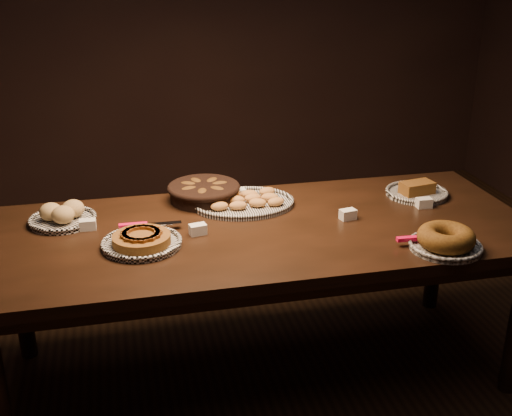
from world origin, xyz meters
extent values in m
plane|color=black|center=(0.00, 0.00, 0.00)|extent=(5.00, 5.00, 0.00)
cube|color=black|center=(0.00, 0.00, 0.72)|extent=(2.40, 1.00, 0.05)
cylinder|color=black|center=(-1.08, 0.38, 0.35)|extent=(0.08, 0.08, 0.70)
cylinder|color=black|center=(1.08, 0.38, 0.35)|extent=(0.08, 0.08, 0.70)
torus|color=white|center=(-0.51, -0.08, 0.77)|extent=(0.33, 0.33, 0.02)
cylinder|color=#532B10|center=(-0.51, -0.08, 0.78)|extent=(0.31, 0.31, 0.04)
cube|color=#52270E|center=(-0.45, -0.06, 0.81)|extent=(0.05, 0.08, 0.01)
cube|color=#52270E|center=(-0.47, -0.03, 0.81)|extent=(0.08, 0.07, 0.01)
cube|color=#52270E|center=(-0.49, -0.02, 0.81)|extent=(0.08, 0.04, 0.01)
cube|color=#52270E|center=(-0.52, -0.02, 0.81)|extent=(0.08, 0.05, 0.01)
cube|color=#52270E|center=(-0.55, -0.03, 0.81)|extent=(0.07, 0.07, 0.01)
cube|color=#52270E|center=(-0.57, -0.06, 0.81)|extent=(0.05, 0.08, 0.01)
cube|color=#52270E|center=(-0.57, -0.09, 0.81)|extent=(0.04, 0.08, 0.01)
cube|color=#52270E|center=(-0.56, -0.12, 0.81)|extent=(0.07, 0.08, 0.01)
cube|color=#52270E|center=(-0.53, -0.14, 0.81)|extent=(0.08, 0.06, 0.01)
cube|color=#52270E|center=(-0.50, -0.14, 0.81)|extent=(0.08, 0.03, 0.01)
cube|color=#52270E|center=(-0.47, -0.14, 0.81)|extent=(0.08, 0.06, 0.01)
cube|color=#52270E|center=(-0.45, -0.11, 0.81)|extent=(0.06, 0.08, 0.01)
cube|color=#52270E|center=(-0.44, -0.09, 0.81)|extent=(0.03, 0.08, 0.01)
cube|color=#FF0C4B|center=(-0.53, 0.07, 0.78)|extent=(0.12, 0.03, 0.02)
cube|color=silver|center=(-0.40, 0.07, 0.78)|extent=(0.15, 0.03, 0.00)
torus|color=black|center=(-0.01, 0.26, 0.77)|extent=(0.38, 0.38, 0.02)
ellipsoid|color=#A5662F|center=(-0.14, 0.20, 0.78)|extent=(0.09, 0.06, 0.04)
ellipsoid|color=#A5662F|center=(-0.05, 0.19, 0.78)|extent=(0.08, 0.06, 0.04)
ellipsoid|color=#A5662F|center=(0.04, 0.20, 0.78)|extent=(0.09, 0.07, 0.04)
ellipsoid|color=#A5662F|center=(0.13, 0.20, 0.78)|extent=(0.09, 0.07, 0.04)
ellipsoid|color=#A5662F|center=(-0.15, 0.26, 0.78)|extent=(0.09, 0.07, 0.04)
ellipsoid|color=#A5662F|center=(-0.05, 0.26, 0.78)|extent=(0.09, 0.08, 0.04)
ellipsoid|color=#A5662F|center=(0.03, 0.27, 0.78)|extent=(0.09, 0.07, 0.04)
ellipsoid|color=#A5662F|center=(0.11, 0.26, 0.78)|extent=(0.09, 0.07, 0.04)
ellipsoid|color=#A5662F|center=(-0.15, 0.32, 0.78)|extent=(0.09, 0.06, 0.04)
ellipsoid|color=#A5662F|center=(-0.05, 0.33, 0.78)|extent=(0.09, 0.06, 0.04)
ellipsoid|color=#A5662F|center=(0.03, 0.32, 0.78)|extent=(0.09, 0.07, 0.04)
ellipsoid|color=#A5662F|center=(0.12, 0.34, 0.78)|extent=(0.09, 0.07, 0.04)
torus|color=black|center=(0.68, -0.38, 0.77)|extent=(0.29, 0.29, 0.02)
torus|color=brown|center=(0.68, -0.38, 0.80)|extent=(0.24, 0.24, 0.08)
cube|color=#FF0C4B|center=(0.56, -0.31, 0.78)|extent=(0.12, 0.03, 0.02)
cube|color=silver|center=(0.69, -0.32, 0.78)|extent=(0.15, 0.04, 0.00)
cylinder|color=black|center=(-0.18, 0.37, 0.79)|extent=(0.40, 0.40, 0.08)
torus|color=black|center=(-0.18, 0.37, 0.82)|extent=(0.35, 0.35, 0.03)
ellipsoid|color=#341E0A|center=(-0.11, 0.38, 0.81)|extent=(0.11, 0.07, 0.05)
ellipsoid|color=#341E0A|center=(-0.14, 0.43, 0.81)|extent=(0.11, 0.12, 0.05)
ellipsoid|color=#341E0A|center=(-0.21, 0.44, 0.81)|extent=(0.09, 0.12, 0.05)
ellipsoid|color=#341E0A|center=(-0.25, 0.41, 0.81)|extent=(0.12, 0.10, 0.05)
ellipsoid|color=#341E0A|center=(-0.26, 0.34, 0.81)|extent=(0.12, 0.09, 0.05)
ellipsoid|color=#341E0A|center=(-0.20, 0.29, 0.81)|extent=(0.08, 0.11, 0.05)
ellipsoid|color=#341E0A|center=(-0.13, 0.31, 0.81)|extent=(0.11, 0.11, 0.05)
torus|color=white|center=(-0.83, 0.24, 0.77)|extent=(0.29, 0.29, 0.02)
ellipsoid|color=olive|center=(-0.88, 0.25, 0.80)|extent=(0.10, 0.10, 0.08)
ellipsoid|color=olive|center=(-0.78, 0.27, 0.80)|extent=(0.10, 0.10, 0.08)
ellipsoid|color=olive|center=(-0.82, 0.20, 0.80)|extent=(0.10, 0.10, 0.08)
torus|color=black|center=(0.84, 0.20, 0.77)|extent=(0.30, 0.30, 0.02)
cube|color=#532B10|center=(0.84, 0.20, 0.79)|extent=(0.17, 0.12, 0.06)
cube|color=white|center=(-0.27, -0.02, 0.77)|extent=(0.08, 0.06, 0.04)
cube|color=white|center=(-0.02, 0.36, 0.77)|extent=(0.08, 0.06, 0.04)
cube|color=white|center=(0.41, 0.00, 0.77)|extent=(0.08, 0.06, 0.04)
cube|color=white|center=(-0.72, 0.14, 0.77)|extent=(0.07, 0.05, 0.04)
cube|color=white|center=(0.80, 0.05, 0.77)|extent=(0.07, 0.05, 0.04)
camera|label=1|loc=(-0.57, -2.48, 1.87)|focal=45.00mm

